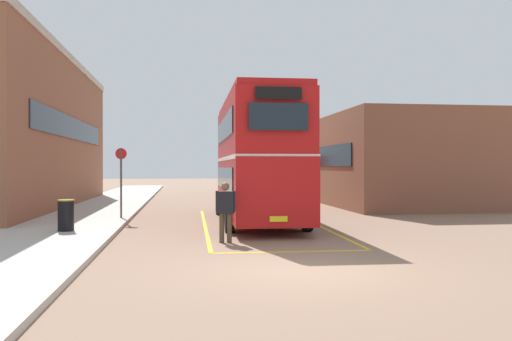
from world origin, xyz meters
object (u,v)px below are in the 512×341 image
object	(u,v)px
litter_bin	(66,215)
bus_stop_sign	(121,176)
single_deck_bus	(260,173)
pedestrian_boarding	(226,208)
double_decker_bus	(257,157)

from	to	relation	value
litter_bin	bus_stop_sign	world-z (taller)	bus_stop_sign
single_deck_bus	litter_bin	xyz separation A→B (m)	(-9.66, -24.18, -1.01)
single_deck_bus	pedestrian_boarding	bearing A→B (deg)	-100.41
pedestrian_boarding	litter_bin	world-z (taller)	pedestrian_boarding
double_decker_bus	bus_stop_sign	size ratio (longest dim) A/B	3.87
single_deck_bus	bus_stop_sign	bearing A→B (deg)	-112.88
litter_bin	double_decker_bus	bearing A→B (deg)	26.43
bus_stop_sign	double_decker_bus	bearing A→B (deg)	-10.16
single_deck_bus	bus_stop_sign	world-z (taller)	single_deck_bus
double_decker_bus	litter_bin	size ratio (longest dim) A/B	10.80
pedestrian_boarding	litter_bin	bearing A→B (deg)	154.83
pedestrian_boarding	single_deck_bus	bearing A→B (deg)	79.59
double_decker_bus	bus_stop_sign	world-z (taller)	double_decker_bus
double_decker_bus	single_deck_bus	xyz separation A→B (m)	(3.21, 20.97, -0.88)
double_decker_bus	bus_stop_sign	bearing A→B (deg)	169.84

